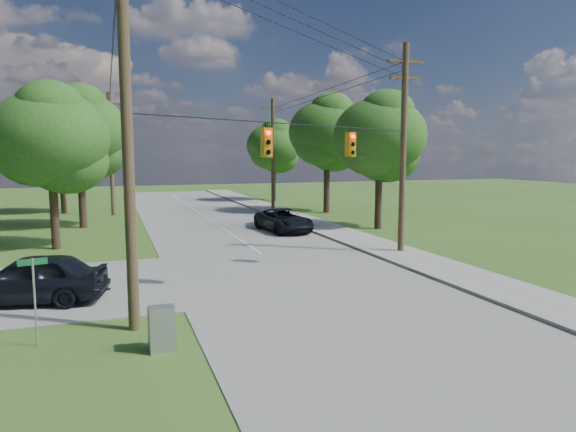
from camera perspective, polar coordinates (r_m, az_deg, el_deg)
name	(u,v)px	position (r m, az deg, el deg)	size (l,w,h in m)	color
ground	(288,317)	(16.36, 0.01, -11.15)	(140.00, 140.00, 0.00)	#365C1E
main_road	(294,276)	(21.54, 0.70, -6.66)	(10.00, 100.00, 0.03)	gray
sidewalk_east	(431,264)	(24.56, 15.64, -5.12)	(2.60, 100.00, 0.12)	#A7A59D
pole_sw	(126,112)	(15.15, -17.51, 10.96)	(2.00, 0.32, 12.00)	brown
pole_ne	(403,146)	(26.66, 12.69, 7.61)	(2.00, 0.32, 10.50)	brown
pole_north_e	(273,153)	(46.83, -1.69, 7.01)	(2.00, 0.32, 10.00)	brown
pole_north_w	(111,153)	(44.70, -19.08, 6.63)	(2.00, 0.32, 10.00)	brown
power_lines	(242,74)	(27.36, -5.10, 15.48)	(13.93, 29.62, 4.93)	black
traffic_signals	(312,143)	(20.60, 2.74, 8.09)	(4.91, 3.27, 1.05)	orange
tree_w_near	(50,137)	(29.85, -24.91, 7.93)	(6.00, 6.00, 8.40)	#3D291E
tree_w_mid	(79,131)	(37.78, -22.21, 8.71)	(6.40, 6.40, 9.22)	#3D291E
tree_w_far	(60,140)	(47.87, -23.97, 7.76)	(6.00, 6.00, 8.73)	#3D291E
tree_e_near	(380,136)	(35.15, 10.16, 8.75)	(6.20, 6.20, 8.81)	#3D291E
tree_e_mid	(327,132)	(44.37, 4.37, 9.29)	(6.60, 6.60, 9.64)	#3D291E
tree_e_far	(274,146)	(55.25, -1.60, 7.82)	(5.80, 5.80, 8.32)	#3D291E
car_cross_dark	(31,278)	(19.57, -26.67, -6.21)	(1.99, 4.96, 1.69)	black
car_main_north	(284,220)	(33.53, -0.49, -0.46)	(2.42, 5.24, 1.46)	black
control_cabinet	(162,329)	(13.94, -13.85, -12.07)	(0.65, 0.47, 1.18)	#999C9E
street_name_sign	(34,290)	(15.07, -26.37, -7.37)	(0.71, 0.18, 2.39)	#999C9E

